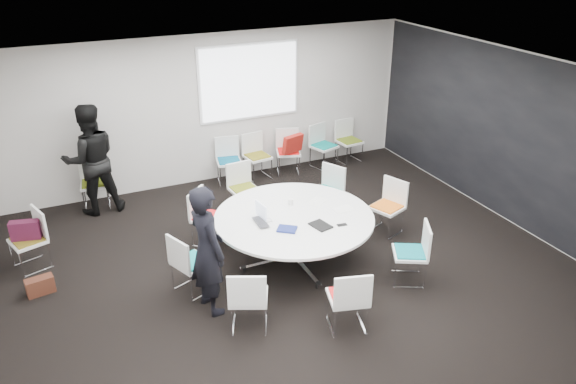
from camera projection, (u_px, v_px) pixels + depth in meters
name	position (u px, v px, depth m)	size (l,w,h in m)	color
room_shell	(293.00, 178.00, 7.65)	(8.08, 7.08, 2.88)	black
conference_table	(294.00, 227.00, 8.16)	(2.31, 2.31, 0.73)	silver
projection_screen	(250.00, 82.00, 10.56)	(1.90, 0.03, 1.35)	white
chair_ring_a	(387.00, 217.00, 9.03)	(0.58, 0.59, 0.88)	silver
chair_ring_b	(327.00, 201.00, 9.53)	(0.61, 0.62, 0.88)	silver
chair_ring_c	(244.00, 198.00, 9.64)	(0.50, 0.49, 0.88)	silver
chair_ring_d	(209.00, 227.00, 8.72)	(0.64, 0.64, 0.88)	silver
chair_ring_e	(192.00, 273.00, 7.57)	(0.59, 0.60, 0.88)	silver
chair_ring_f	(249.00, 309.00, 6.87)	(0.60, 0.60, 0.88)	silver
chair_ring_g	(347.00, 309.00, 6.86)	(0.56, 0.56, 0.88)	silver
chair_ring_h	(410.00, 264.00, 7.79)	(0.61, 0.62, 0.88)	silver
chair_back_a	(229.00, 169.00, 10.78)	(0.54, 0.53, 0.88)	silver
chair_back_b	(257.00, 165.00, 10.99)	(0.51, 0.50, 0.88)	silver
chair_back_c	(288.00, 160.00, 11.21)	(0.58, 0.57, 0.88)	silver
chair_back_d	(323.00, 154.00, 11.50)	(0.58, 0.57, 0.88)	silver
chair_back_e	(349.00, 149.00, 11.77)	(0.51, 0.50, 0.88)	silver
chair_spare_left	(31.00, 251.00, 8.10)	(0.57, 0.58, 0.88)	silver
chair_person_back	(96.00, 193.00, 9.85)	(0.51, 0.50, 0.88)	silver
person_main	(207.00, 250.00, 6.97)	(0.64, 0.42, 1.75)	black
person_back	(91.00, 160.00, 9.42)	(0.93, 0.73, 1.92)	black
laptop	(264.00, 222.00, 7.90)	(0.36, 0.23, 0.03)	#333338
laptop_lid	(261.00, 210.00, 7.96)	(0.30, 0.02, 0.22)	silver
notebook_black	(321.00, 225.00, 7.81)	(0.22, 0.30, 0.02)	black
tablet_folio	(287.00, 229.00, 7.72)	(0.26, 0.20, 0.03)	navy
papers_right	(317.00, 201.00, 8.51)	(0.30, 0.21, 0.00)	silver
papers_front	(343.00, 209.00, 8.28)	(0.30, 0.21, 0.00)	white
cup	(291.00, 202.00, 8.40)	(0.08, 0.08, 0.09)	white
phone	(342.00, 225.00, 7.84)	(0.14, 0.07, 0.01)	black
maroon_bag	(25.00, 230.00, 7.94)	(0.40, 0.14, 0.28)	#47132A
brown_bag	(40.00, 286.00, 7.57)	(0.36, 0.16, 0.24)	#4A2317
red_jacket	(293.00, 144.00, 10.84)	(0.44, 0.10, 0.35)	#A11A13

